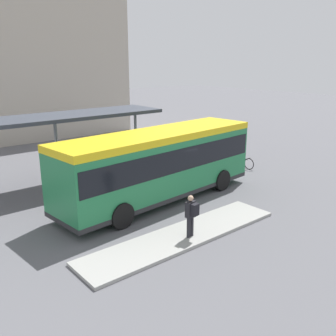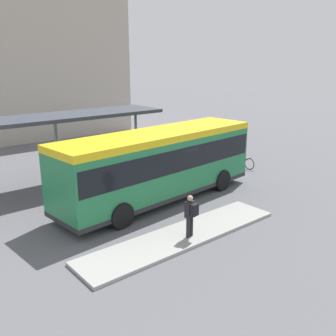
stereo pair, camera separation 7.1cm
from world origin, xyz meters
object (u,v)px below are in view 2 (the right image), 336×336
bicycle_orange (236,160)px  potted_planter_far_side (117,179)px  bicycle_black (243,162)px  city_bus (160,161)px  pedestrian_waiting (191,213)px  bicycle_yellow (225,158)px  potted_planter_near_shelter (161,169)px

bicycle_orange → potted_planter_far_side: size_ratio=1.34×
bicycle_black → potted_planter_far_side: (-8.06, 1.39, 0.24)m
city_bus → pedestrian_waiting: bearing=-118.2°
pedestrian_waiting → bicycle_black: pedestrian_waiting is taller
bicycle_orange → bicycle_yellow: bearing=31.3°
bicycle_orange → city_bus: bearing=110.0°
bicycle_black → bicycle_orange: bicycle_black is taller
city_bus → pedestrian_waiting: 4.32m
pedestrian_waiting → bicycle_black: bearing=-70.6°
city_bus → potted_planter_far_side: size_ratio=9.07×
potted_planter_near_shelter → bicycle_orange: bearing=-6.3°
bicycle_orange → potted_planter_near_shelter: potted_planter_near_shelter is taller
bicycle_yellow → bicycle_orange: bearing=-149.4°
city_bus → bicycle_black: 7.46m
bicycle_black → bicycle_yellow: 1.32m
city_bus → bicycle_orange: 7.66m
city_bus → bicycle_black: city_bus is taller
potted_planter_far_side → pedestrian_waiting: bearing=-97.7°
bicycle_yellow → potted_planter_far_side: 7.87m
bicycle_black → potted_planter_far_side: bearing=-101.6°
city_bus → bicycle_orange: size_ratio=6.75×
bicycle_orange → potted_planter_far_side: bearing=92.2°
bicycle_yellow → potted_planter_far_side: bearing=96.0°
pedestrian_waiting → bicycle_yellow: size_ratio=0.87×
potted_planter_near_shelter → bicycle_black: bearing=-13.2°
bicycle_black → bicycle_orange: size_ratio=1.07×
bicycle_yellow → potted_planter_near_shelter: 5.15m
bicycle_yellow → pedestrian_waiting: bearing=132.0°
city_bus → bicycle_yellow: bearing=13.3°
bicycle_yellow → bicycle_black: bearing=-164.8°
bicycle_yellow → potted_planter_near_shelter: potted_planter_near_shelter is taller
pedestrian_waiting → bicycle_black: size_ratio=0.96×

